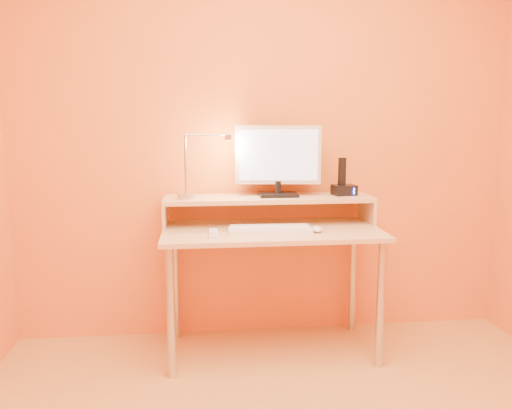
{
  "coord_description": "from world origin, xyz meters",
  "views": [
    {
      "loc": [
        -0.39,
        -1.57,
        1.32
      ],
      "look_at": [
        -0.09,
        1.13,
        0.87
      ],
      "focal_mm": 35.91,
      "sensor_mm": 36.0,
      "label": 1
    }
  ],
  "objects": [
    {
      "name": "monitor_panel",
      "position": [
        0.06,
        1.34,
        1.12
      ],
      "size": [
        0.49,
        0.09,
        0.33
      ],
      "primitive_type": "cube",
      "rotation": [
        0.0,
        0.0,
        -0.11
      ],
      "color": "silver",
      "rests_on": "monitor_neck"
    },
    {
      "name": "wall_back",
      "position": [
        0.0,
        1.5,
        1.25
      ],
      "size": [
        3.0,
        0.04,
        2.5
      ],
      "primitive_type": "cube",
      "color": "orange",
      "rests_on": "floor"
    },
    {
      "name": "desk_shelf",
      "position": [
        0.0,
        1.33,
        0.87
      ],
      "size": [
        1.2,
        0.3,
        0.02
      ],
      "primitive_type": "cube",
      "color": "tan",
      "rests_on": "desk_lower"
    },
    {
      "name": "lamp_bulb",
      "position": [
        -0.23,
        1.3,
        1.2
      ],
      "size": [
        0.03,
        0.03,
        0.0
      ],
      "primitive_type": "cylinder",
      "color": "#FFEAC6",
      "rests_on": "lamp_head"
    },
    {
      "name": "monitor_back",
      "position": [
        0.06,
        1.36,
        1.12
      ],
      "size": [
        0.44,
        0.06,
        0.28
      ],
      "primitive_type": "cube",
      "rotation": [
        0.0,
        0.0,
        -0.11
      ],
      "color": "black",
      "rests_on": "monitor_panel"
    },
    {
      "name": "phone_led",
      "position": [
        0.49,
        1.28,
        0.91
      ],
      "size": [
        0.01,
        0.0,
        0.04
      ],
      "primitive_type": "cube",
      "color": "#334FFC",
      "rests_on": "phone_dock"
    },
    {
      "name": "monitor_screen",
      "position": [
        0.06,
        1.32,
        1.12
      ],
      "size": [
        0.44,
        0.05,
        0.29
      ],
      "primitive_type": "cube",
      "rotation": [
        0.0,
        0.0,
        -0.11
      ],
      "color": "#B9CCF6",
      "rests_on": "monitor_panel"
    },
    {
      "name": "phone_dock",
      "position": [
        0.45,
        1.33,
        0.91
      ],
      "size": [
        0.14,
        0.12,
        0.06
      ],
      "primitive_type": "cube",
      "rotation": [
        0.0,
        0.0,
        0.16
      ],
      "color": "black",
      "rests_on": "desk_shelf"
    },
    {
      "name": "desk_leg_fl",
      "position": [
        -0.55,
        0.93,
        0.35
      ],
      "size": [
        0.04,
        0.04,
        0.69
      ],
      "primitive_type": "cylinder",
      "color": "#B9B9BA",
      "rests_on": "floor"
    },
    {
      "name": "desk_leg_bl",
      "position": [
        -0.55,
        1.43,
        0.35
      ],
      "size": [
        0.04,
        0.04,
        0.69
      ],
      "primitive_type": "cylinder",
      "color": "#B9B9BA",
      "rests_on": "floor"
    },
    {
      "name": "lamp_head",
      "position": [
        -0.23,
        1.3,
        1.22
      ],
      "size": [
        0.04,
        0.04,
        0.03
      ],
      "primitive_type": "cylinder",
      "color": "#B9B9BA",
      "rests_on": "lamp_arm"
    },
    {
      "name": "monitor_neck",
      "position": [
        0.06,
        1.33,
        0.93
      ],
      "size": [
        0.04,
        0.04,
        0.07
      ],
      "primitive_type": "cylinder",
      "color": "black",
      "rests_on": "monitor_foot"
    },
    {
      "name": "desk_leg_fr",
      "position": [
        0.55,
        0.93,
        0.35
      ],
      "size": [
        0.04,
        0.04,
        0.69
      ],
      "primitive_type": "cylinder",
      "color": "#B9B9BA",
      "rests_on": "floor"
    },
    {
      "name": "shelf_riser_left",
      "position": [
        -0.59,
        1.33,
        0.79
      ],
      "size": [
        0.02,
        0.3,
        0.14
      ],
      "primitive_type": "cube",
      "color": "tan",
      "rests_on": "desk_lower"
    },
    {
      "name": "mouse",
      "position": [
        0.23,
        1.07,
        0.74
      ],
      "size": [
        0.07,
        0.1,
        0.03
      ],
      "primitive_type": "ellipsoid",
      "rotation": [
        0.0,
        0.0,
        -0.21
      ],
      "color": "white",
      "rests_on": "desk_lower"
    },
    {
      "name": "monitor_foot",
      "position": [
        0.06,
        1.33,
        0.89
      ],
      "size": [
        0.22,
        0.16,
        0.02
      ],
      "primitive_type": "cube",
      "color": "black",
      "rests_on": "desk_shelf"
    },
    {
      "name": "lamp_post",
      "position": [
        -0.47,
        1.3,
        1.07
      ],
      "size": [
        0.01,
        0.01,
        0.33
      ],
      "primitive_type": "cylinder",
      "color": "#B9B9BA",
      "rests_on": "lamp_base"
    },
    {
      "name": "desk_leg_br",
      "position": [
        0.55,
        1.43,
        0.35
      ],
      "size": [
        0.04,
        0.04,
        0.69
      ],
      "primitive_type": "cylinder",
      "color": "#B9B9BA",
      "rests_on": "floor"
    },
    {
      "name": "shelf_riser_right",
      "position": [
        0.59,
        1.33,
        0.79
      ],
      "size": [
        0.02,
        0.3,
        0.14
      ],
      "primitive_type": "cube",
      "color": "tan",
      "rests_on": "desk_lower"
    },
    {
      "name": "desk_lower",
      "position": [
        0.0,
        1.18,
        0.71
      ],
      "size": [
        1.2,
        0.6,
        0.02
      ],
      "primitive_type": "cube",
      "color": "tan",
      "rests_on": "floor"
    },
    {
      "name": "lamp_arm",
      "position": [
        -0.35,
        1.3,
        1.24
      ],
      "size": [
        0.24,
        0.01,
        0.01
      ],
      "primitive_type": "cylinder",
      "rotation": [
        0.0,
        1.57,
        0.0
      ],
      "color": "#B9B9BA",
      "rests_on": "lamp_post"
    },
    {
      "name": "lamp_base",
      "position": [
        -0.47,
        1.3,
        0.89
      ],
      "size": [
        0.1,
        0.1,
        0.02
      ],
      "primitive_type": "cylinder",
      "color": "#B9B9BA",
      "rests_on": "desk_shelf"
    },
    {
      "name": "keyboard",
      "position": [
        -0.02,
        1.1,
        0.73
      ],
      "size": [
        0.45,
        0.16,
        0.02
      ],
      "primitive_type": "cube",
      "rotation": [
        0.0,
        0.0,
        -0.04
      ],
      "color": "silver",
      "rests_on": "desk_lower"
    },
    {
      "name": "remote_control",
      "position": [
        -0.33,
        1.05,
        0.73
      ],
      "size": [
        0.05,
        0.17,
        0.02
      ],
      "primitive_type": "cube",
      "rotation": [
        0.0,
        0.0,
        -0.02
      ],
      "color": "silver",
      "rests_on": "desk_lower"
    },
    {
      "name": "phone_handset",
      "position": [
        0.43,
        1.33,
        1.02
      ],
      "size": [
        0.04,
        0.03,
        0.16
      ],
      "primitive_type": "cube",
      "rotation": [
        0.0,
        0.0,
        0.16
      ],
      "color": "black",
      "rests_on": "phone_dock"
    }
  ]
}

